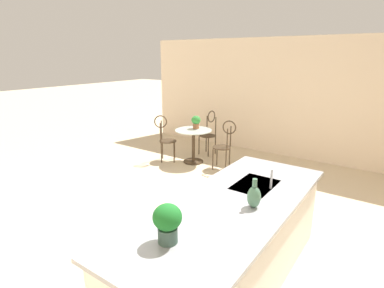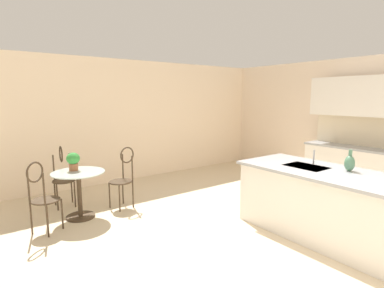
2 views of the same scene
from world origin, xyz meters
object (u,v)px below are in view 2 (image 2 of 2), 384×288
Objects in this scene: bistro_table at (79,190)px; chair_by_island at (42,194)px; vase_on_counter at (350,163)px; potted_plant_on_table at (73,160)px; chair_near_window at (123,175)px; chair_toward_desk at (63,174)px.

chair_by_island is (0.27, -0.58, 0.13)m from bistro_table.
vase_on_counter is (2.56, 3.25, 0.46)m from chair_by_island.
potted_plant_on_table is 0.99× the size of vase_on_counter.
vase_on_counter is (2.83, 2.68, 0.58)m from bistro_table.
chair_near_window is (-0.03, 0.76, 0.13)m from bistro_table.
bistro_table is 3.94m from vase_on_counter.
chair_by_island is at bearing -128.20° from vase_on_counter.
bistro_table is 2.80× the size of potted_plant_on_table.
chair_by_island is at bearing -77.02° from chair_near_window.
chair_by_island reaches higher than potted_plant_on_table.
chair_near_window is 1.37m from chair_by_island.
bistro_table is 0.73m from chair_toward_desk.
chair_toward_desk is (-0.69, -0.81, 0.00)m from chair_near_window.
chair_near_window is 1.00× the size of chair_by_island.
potted_plant_on_table is (-0.41, 0.55, 0.33)m from chair_by_island.
potted_plant_on_table is (0.58, 0.03, 0.33)m from chair_toward_desk.
chair_near_window reaches higher than potted_plant_on_table.
chair_near_window is 0.86m from potted_plant_on_table.
chair_by_island is 4.16m from vase_on_counter.
potted_plant_on_table is (-0.14, -0.03, 0.46)m from bistro_table.
chair_near_window is 3.48m from vase_on_counter.
chair_toward_desk is 0.67m from potted_plant_on_table.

